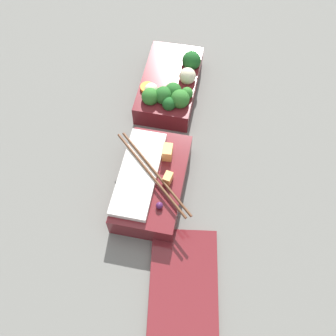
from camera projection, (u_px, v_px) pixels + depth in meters
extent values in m
plane|color=slate|center=(169.00, 135.00, 0.87)|extent=(3.00, 3.00, 0.00)
cube|color=maroon|center=(170.00, 85.00, 0.91)|extent=(0.22, 0.12, 0.05)
sphere|color=#19511E|center=(191.00, 61.00, 0.90)|extent=(0.04, 0.04, 0.04)
sphere|color=#236023|center=(173.00, 91.00, 0.85)|extent=(0.04, 0.04, 0.04)
sphere|color=#236023|center=(164.00, 95.00, 0.84)|extent=(0.04, 0.04, 0.04)
sphere|color=#2D7028|center=(187.00, 93.00, 0.85)|extent=(0.03, 0.03, 0.03)
sphere|color=#2D7028|center=(180.00, 99.00, 0.84)|extent=(0.04, 0.04, 0.04)
sphere|color=#2D7028|center=(150.00, 97.00, 0.84)|extent=(0.04, 0.04, 0.04)
sphere|color=#19511E|center=(169.00, 104.00, 0.84)|extent=(0.03, 0.03, 0.03)
cylinder|color=orange|center=(190.00, 64.00, 0.90)|extent=(0.03, 0.03, 0.01)
cylinder|color=orange|center=(147.00, 88.00, 0.87)|extent=(0.04, 0.04, 0.01)
sphere|color=beige|center=(151.00, 90.00, 0.86)|extent=(0.03, 0.03, 0.03)
sphere|color=beige|center=(187.00, 76.00, 0.87)|extent=(0.04, 0.04, 0.04)
cube|color=maroon|center=(152.00, 183.00, 0.78)|extent=(0.22, 0.12, 0.05)
cube|color=white|center=(139.00, 173.00, 0.75)|extent=(0.19, 0.07, 0.01)
cube|color=#F4A356|center=(167.00, 152.00, 0.77)|extent=(0.03, 0.02, 0.03)
cube|color=#F4A356|center=(168.00, 178.00, 0.74)|extent=(0.02, 0.02, 0.02)
sphere|color=#4C1E4C|center=(159.00, 205.00, 0.72)|extent=(0.01, 0.01, 0.01)
cylinder|color=#56331E|center=(150.00, 174.00, 0.74)|extent=(0.16, 0.17, 0.01)
cylinder|color=#56331E|center=(153.00, 172.00, 0.74)|extent=(0.16, 0.17, 0.01)
cube|color=maroon|center=(184.00, 288.00, 0.69)|extent=(0.23, 0.15, 0.01)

